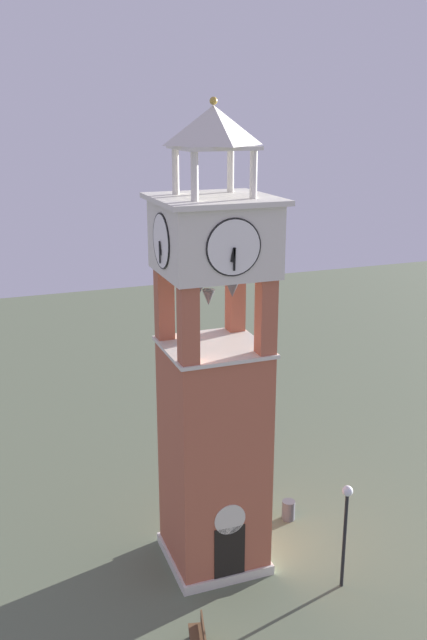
# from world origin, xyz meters

# --- Properties ---
(ground) EXTENTS (80.00, 80.00, 0.00)m
(ground) POSITION_xyz_m (0.00, 0.00, 0.00)
(ground) COLOR #5B664C
(clock_tower) EXTENTS (3.73, 3.73, 15.97)m
(clock_tower) POSITION_xyz_m (0.00, -0.00, 6.56)
(clock_tower) COLOR #AD5B42
(clock_tower) RESTS_ON ground
(lamp_post) EXTENTS (0.36, 0.36, 3.86)m
(lamp_post) POSITION_xyz_m (3.58, -2.98, 2.68)
(lamp_post) COLOR black
(lamp_post) RESTS_ON ground
(trash_bin) EXTENTS (0.52, 0.52, 0.80)m
(trash_bin) POSITION_xyz_m (3.63, 1.24, 0.40)
(trash_bin) COLOR #4C4C51
(trash_bin) RESTS_ON ground
(shrub_near_entry) EXTENTS (1.10, 1.10, 0.74)m
(shrub_near_entry) POSITION_xyz_m (2.06, 2.32, 0.37)
(shrub_near_entry) COLOR #336638
(shrub_near_entry) RESTS_ON ground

